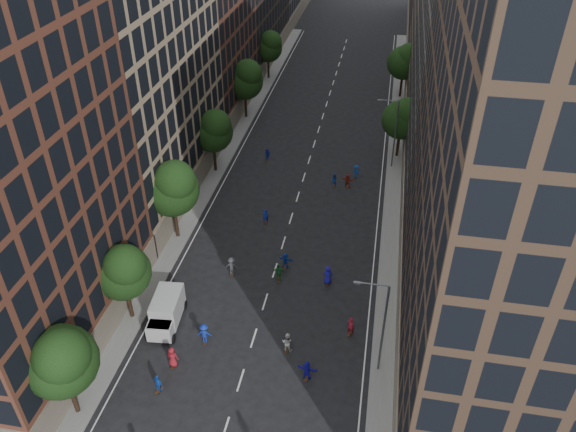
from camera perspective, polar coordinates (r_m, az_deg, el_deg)
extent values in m
plane|color=black|center=(69.37, 1.55, 3.75)|extent=(240.00, 240.00, 0.00)
cube|color=slate|center=(78.10, -6.35, 7.42)|extent=(4.00, 105.00, 0.15)
cube|color=slate|center=(75.32, 11.58, 5.78)|extent=(4.00, 105.00, 0.15)
cube|color=#988163|center=(63.36, -16.92, 16.14)|extent=(14.00, 26.00, 34.00)
cube|color=#572F21|center=(84.46, -9.79, 19.47)|extent=(14.00, 20.00, 28.00)
cube|color=#433023|center=(39.45, 24.05, 4.63)|extent=(14.00, 30.00, 36.00)
cube|color=#635B52|center=(66.36, 19.50, 16.03)|extent=(14.00, 28.00, 33.00)
cylinder|color=black|center=(45.54, -21.04, -16.58)|extent=(0.36, 0.36, 3.96)
sphere|color=black|center=(42.92, -22.05, -13.54)|extent=(5.20, 5.20, 5.20)
sphere|color=black|center=(41.42, -22.01, -13.04)|extent=(3.90, 3.90, 3.90)
cylinder|color=black|center=(51.34, -15.83, -8.36)|extent=(0.36, 0.36, 3.70)
sphere|color=black|center=(49.16, -16.44, -5.50)|extent=(4.80, 4.80, 4.80)
sphere|color=black|center=(47.85, -16.26, -4.87)|extent=(3.60, 3.60, 3.60)
cylinder|color=black|center=(59.53, -11.31, -0.45)|extent=(0.36, 0.36, 4.22)
sphere|color=black|center=(57.43, -11.74, 2.67)|extent=(5.60, 5.60, 5.60)
sphere|color=black|center=(56.03, -11.44, 3.51)|extent=(4.20, 4.20, 4.20)
cylinder|color=black|center=(70.72, -7.46, 5.92)|extent=(0.36, 0.36, 3.87)
sphere|color=black|center=(69.09, -7.68, 8.47)|extent=(5.00, 5.00, 5.00)
sphere|color=black|center=(67.94, -7.38, 9.19)|extent=(3.75, 3.75, 3.75)
cylinder|color=black|center=(84.42, -4.32, 11.20)|extent=(0.36, 0.36, 4.05)
sphere|color=black|center=(83.01, -4.43, 13.52)|extent=(5.40, 5.40, 5.40)
sphere|color=black|center=(81.88, -4.10, 14.24)|extent=(4.05, 4.05, 4.05)
cylinder|color=black|center=(98.89, -2.00, 14.84)|extent=(0.36, 0.36, 3.78)
sphere|color=black|center=(97.76, -2.04, 16.73)|extent=(4.80, 4.80, 4.80)
sphere|color=black|center=(96.82, -1.75, 17.30)|extent=(3.60, 3.60, 3.60)
cylinder|color=black|center=(74.89, 11.13, 7.23)|extent=(0.36, 0.36, 3.74)
sphere|color=black|center=(73.41, 11.43, 9.57)|extent=(5.00, 5.00, 5.00)
sphere|color=black|center=(72.46, 12.03, 10.24)|extent=(3.75, 3.75, 3.75)
cylinder|color=black|center=(93.09, 11.42, 12.91)|extent=(0.36, 0.36, 3.96)
sphere|color=black|center=(91.84, 11.69, 14.99)|extent=(5.20, 5.20, 5.20)
sphere|color=black|center=(90.94, 12.20, 15.60)|extent=(3.90, 3.90, 3.90)
cylinder|color=#595B60|center=(43.97, 9.65, -11.40)|extent=(0.18, 0.18, 9.00)
cylinder|color=#595B60|center=(40.83, 8.57, -6.86)|extent=(2.40, 0.12, 0.12)
cube|color=#595B60|center=(40.87, 7.02, -6.75)|extent=(0.50, 0.22, 0.15)
cylinder|color=#595B60|center=(71.02, 10.83, 8.05)|extent=(0.18, 0.18, 9.00)
cylinder|color=#595B60|center=(69.12, 10.23, 11.48)|extent=(2.40, 0.12, 0.12)
cube|color=#595B60|center=(69.14, 9.30, 11.54)|extent=(0.50, 0.22, 0.15)
cube|color=silver|center=(50.57, -12.14, -8.97)|extent=(2.54, 3.96, 2.31)
cube|color=silver|center=(49.33, -12.79, -11.16)|extent=(2.24, 1.86, 1.47)
cube|color=black|center=(48.85, -12.89, -10.60)|extent=(2.00, 1.53, 0.10)
cylinder|color=black|center=(49.92, -13.96, -11.84)|extent=(0.33, 0.82, 0.80)
cylinder|color=black|center=(49.35, -11.60, -12.11)|extent=(0.33, 0.82, 0.80)
cylinder|color=black|center=(52.62, -12.68, -8.64)|extent=(0.33, 0.82, 0.80)
cylinder|color=black|center=(52.07, -10.44, -8.86)|extent=(0.33, 0.82, 0.80)
imported|color=#132CA1|center=(48.49, -8.48, -11.76)|extent=(1.30, 0.82, 1.93)
imported|color=#1648B5|center=(45.92, -13.06, -16.27)|extent=(1.05, 0.76, 1.65)
imported|color=#1A15AE|center=(45.57, 1.94, -15.44)|extent=(1.68, 0.74, 1.75)
imported|color=maroon|center=(47.21, -11.65, -13.90)|extent=(0.96, 0.65, 1.92)
imported|color=maroon|center=(48.96, 6.39, -11.05)|extent=(0.76, 0.62, 1.82)
imported|color=silver|center=(47.40, -0.09, -12.72)|extent=(0.95, 0.78, 1.83)
imported|color=#414146|center=(54.61, -5.74, -5.12)|extent=(1.27, 0.77, 1.90)
imported|color=#1E652B|center=(53.62, -0.92, -5.79)|extent=(1.16, 0.55, 1.92)
imported|color=#13359E|center=(55.22, -0.25, -4.57)|extent=(1.57, 0.80, 1.62)
imported|color=#1A139E|center=(53.47, 4.08, -6.03)|extent=(0.99, 0.70, 1.92)
imported|color=#1427A4|center=(61.27, -2.31, -0.02)|extent=(0.71, 0.58, 1.68)
imported|color=#123D94|center=(67.82, 4.69, 3.62)|extent=(0.78, 0.61, 1.57)
imported|color=#123D97|center=(69.73, 6.95, 4.48)|extent=(1.25, 0.99, 1.70)
imported|color=#152AB1|center=(73.24, -2.10, 6.28)|extent=(0.99, 0.53, 1.60)
imported|color=maroon|center=(67.80, 6.09, 3.56)|extent=(1.60, 0.85, 1.64)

